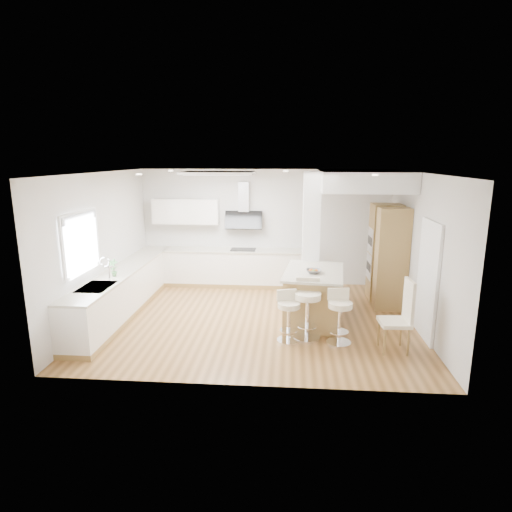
# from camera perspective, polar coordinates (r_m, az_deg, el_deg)

# --- Properties ---
(ground) EXTENTS (6.00, 6.00, 0.00)m
(ground) POSITION_cam_1_polar(r_m,az_deg,el_deg) (8.41, 0.10, -8.38)
(ground) COLOR olive
(ground) RESTS_ON ground
(ceiling) EXTENTS (6.00, 5.00, 0.02)m
(ceiling) POSITION_cam_1_polar(r_m,az_deg,el_deg) (8.41, 0.10, -8.38)
(ceiling) COLOR white
(ceiling) RESTS_ON ground
(wall_back) EXTENTS (6.00, 0.04, 2.80)m
(wall_back) POSITION_cam_1_polar(r_m,az_deg,el_deg) (10.46, 1.18, 3.83)
(wall_back) COLOR silver
(wall_back) RESTS_ON ground
(wall_left) EXTENTS (0.04, 5.00, 2.80)m
(wall_left) POSITION_cam_1_polar(r_m,az_deg,el_deg) (8.77, -19.86, 1.25)
(wall_left) COLOR silver
(wall_left) RESTS_ON ground
(wall_right) EXTENTS (0.04, 5.00, 2.80)m
(wall_right) POSITION_cam_1_polar(r_m,az_deg,el_deg) (8.33, 21.13, 0.57)
(wall_right) COLOR silver
(wall_right) RESTS_ON ground
(skylight) EXTENTS (4.10, 2.10, 0.06)m
(skylight) POSITION_cam_1_polar(r_m,az_deg,el_deg) (8.53, -4.97, 10.96)
(skylight) COLOR white
(skylight) RESTS_ON ground
(window_left) EXTENTS (0.06, 1.28, 1.07)m
(window_left) POSITION_cam_1_polar(r_m,az_deg,el_deg) (7.90, -22.37, 2.00)
(window_left) COLOR white
(window_left) RESTS_ON ground
(doorway_right) EXTENTS (0.05, 1.00, 2.10)m
(doorway_right) POSITION_cam_1_polar(r_m,az_deg,el_deg) (7.86, 21.92, -3.21)
(doorway_right) COLOR #4D473D
(doorway_right) RESTS_ON ground
(counter_left) EXTENTS (0.63, 4.50, 1.35)m
(counter_left) POSITION_cam_1_polar(r_m,az_deg,el_deg) (9.08, -17.08, -4.29)
(counter_left) COLOR #A17E45
(counter_left) RESTS_ON ground
(counter_back) EXTENTS (3.62, 0.63, 2.50)m
(counter_back) POSITION_cam_1_polar(r_m,az_deg,el_deg) (10.42, -3.96, -0.19)
(counter_back) COLOR #A17E45
(counter_back) RESTS_ON ground
(pillar) EXTENTS (0.35, 0.35, 2.80)m
(pillar) POSITION_cam_1_polar(r_m,az_deg,el_deg) (8.93, 7.32, 2.13)
(pillar) COLOR white
(pillar) RESTS_ON ground
(soffit) EXTENTS (1.78, 2.20, 0.40)m
(soffit) POSITION_cam_1_polar(r_m,az_deg,el_deg) (9.34, 13.95, 9.76)
(soffit) COLOR white
(soffit) RESTS_ON ground
(oven_column) EXTENTS (0.63, 1.21, 2.10)m
(oven_column) POSITION_cam_1_polar(r_m,az_deg,el_deg) (9.49, 17.04, 0.14)
(oven_column) COLOR #A17E45
(oven_column) RESTS_ON ground
(peninsula) EXTENTS (1.25, 1.73, 1.06)m
(peninsula) POSITION_cam_1_polar(r_m,az_deg,el_deg) (8.27, 7.65, -5.23)
(peninsula) COLOR #A17E45
(peninsula) RESTS_ON ground
(bar_stool_a) EXTENTS (0.49, 0.49, 0.88)m
(bar_stool_a) POSITION_cam_1_polar(r_m,az_deg,el_deg) (7.31, 4.36, -7.63)
(bar_stool_a) COLOR white
(bar_stool_a) RESTS_ON ground
(bar_stool_b) EXTENTS (0.48, 0.48, 1.05)m
(bar_stool_b) POSITION_cam_1_polar(r_m,az_deg,el_deg) (7.43, 6.89, -6.58)
(bar_stool_b) COLOR white
(bar_stool_b) RESTS_ON ground
(bar_stool_c) EXTENTS (0.47, 0.47, 0.93)m
(bar_stool_c) POSITION_cam_1_polar(r_m,az_deg,el_deg) (7.34, 11.08, -7.56)
(bar_stool_c) COLOR white
(bar_stool_c) RESTS_ON ground
(dining_chair) EXTENTS (0.49, 0.49, 1.19)m
(dining_chair) POSITION_cam_1_polar(r_m,az_deg,el_deg) (7.27, 18.83, -7.26)
(dining_chair) COLOR #F1E5C4
(dining_chair) RESTS_ON ground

